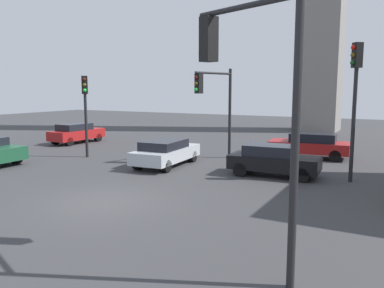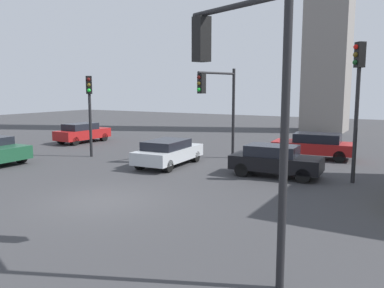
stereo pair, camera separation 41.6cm
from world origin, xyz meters
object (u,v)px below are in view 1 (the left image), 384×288
object	(u,v)px
car_2	(76,133)
car_5	(310,145)
traffic_light_2	(250,79)
car_3	(273,160)
traffic_light_3	(215,96)
car_1	(166,152)
traffic_light_0	(355,87)
traffic_light_1	(85,100)

from	to	relation	value
car_2	car_5	xyz separation A→B (m)	(16.06, 1.66, 0.01)
traffic_light_2	car_3	world-z (taller)	traffic_light_2
traffic_light_3	car_2	bearing A→B (deg)	-82.83
traffic_light_3	car_1	distance (m)	4.03
traffic_light_0	car_1	world-z (taller)	traffic_light_0
traffic_light_1	car_3	size ratio (longest dim) A/B	1.14
traffic_light_1	car_1	xyz separation A→B (m)	(5.32, -0.07, -2.52)
traffic_light_1	car_1	distance (m)	5.89
traffic_light_1	car_5	size ratio (longest dim) A/B	1.02
car_5	car_3	bearing A→B (deg)	80.95
traffic_light_0	traffic_light_2	world-z (taller)	traffic_light_2
traffic_light_1	car_1	size ratio (longest dim) A/B	1.04
car_1	car_3	size ratio (longest dim) A/B	1.10
traffic_light_2	car_5	size ratio (longest dim) A/B	1.31
traffic_light_2	traffic_light_3	xyz separation A→B (m)	(-6.06, 11.36, -0.58)
traffic_light_0	traffic_light_1	world-z (taller)	traffic_light_0
traffic_light_0	traffic_light_1	bearing A→B (deg)	-40.65
traffic_light_1	car_3	distance (m)	11.07
car_2	car_5	world-z (taller)	same
traffic_light_0	car_3	world-z (taller)	traffic_light_0
traffic_light_0	traffic_light_2	bearing A→B (deg)	40.65
car_3	car_5	world-z (taller)	car_5
car_1	traffic_light_2	bearing A→B (deg)	-142.76
car_3	traffic_light_3	bearing A→B (deg)	147.76
traffic_light_2	car_2	xyz separation A→B (m)	(-17.76, 13.08, -3.33)
traffic_light_0	car_5	distance (m)	6.64
car_3	traffic_light_2	bearing A→B (deg)	-79.76
traffic_light_2	car_1	distance (m)	12.20
traffic_light_3	car_2	distance (m)	12.15
car_2	car_3	size ratio (longest dim) A/B	1.03
traffic_light_0	car_2	world-z (taller)	traffic_light_0
car_1	car_2	distance (m)	10.96
traffic_light_3	car_2	size ratio (longest dim) A/B	1.20
traffic_light_0	car_5	size ratio (longest dim) A/B	1.27
car_1	car_3	bearing A→B (deg)	-90.56
traffic_light_1	traffic_light_3	xyz separation A→B (m)	(6.89, 2.38, 0.27)
traffic_light_0	car_2	bearing A→B (deg)	-53.72
traffic_light_0	traffic_light_3	world-z (taller)	traffic_light_0
traffic_light_0	traffic_light_1	distance (m)	14.01
traffic_light_2	car_5	xyz separation A→B (m)	(-1.70, 14.75, -3.33)
traffic_light_2	car_3	bearing A→B (deg)	-54.30
traffic_light_0	car_5	bearing A→B (deg)	-105.30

